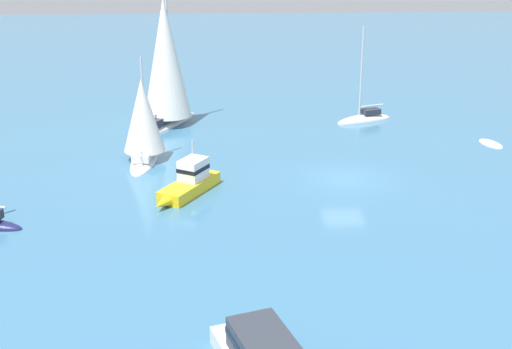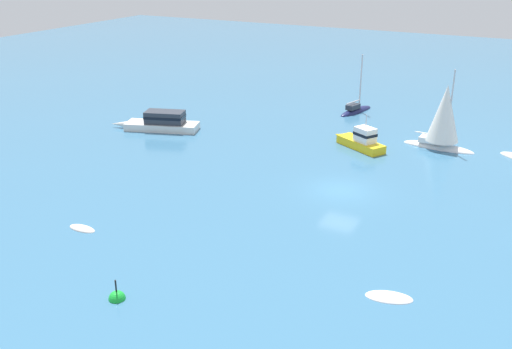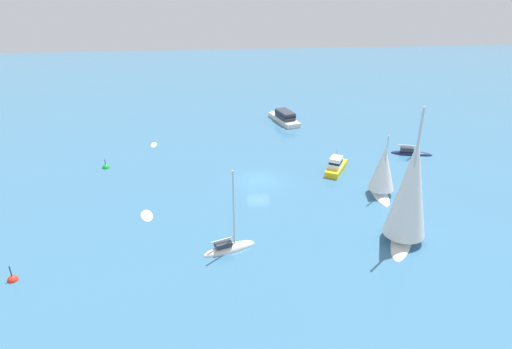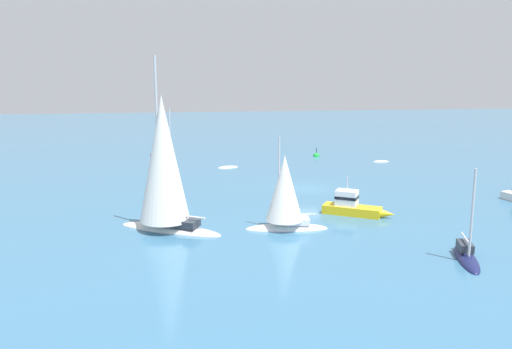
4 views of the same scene
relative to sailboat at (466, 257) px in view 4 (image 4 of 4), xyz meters
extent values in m
plane|color=teal|center=(-5.59, 20.00, -0.15)|extent=(160.00, 160.00, 0.00)
ellipsoid|color=#191E4C|center=(-0.02, -0.06, -0.15)|extent=(2.47, 5.24, 0.83)
cube|color=#2D333D|center=(0.15, 0.54, 0.51)|extent=(1.18, 1.70, 0.49)
cylinder|color=silver|center=(-0.15, -0.55, 2.94)|extent=(0.15, 0.15, 5.35)
cylinder|color=silver|center=(0.15, 0.56, 1.01)|extent=(0.73, 2.26, 0.12)
cube|color=yellow|center=(-3.98, 10.71, 0.20)|extent=(4.64, 3.56, 0.69)
cone|color=yellow|center=(-1.59, 9.32, 0.20)|extent=(1.32, 1.16, 0.69)
cube|color=white|center=(-4.37, 10.93, 1.16)|extent=(2.01, 1.85, 1.23)
cube|color=black|center=(-4.37, 10.93, 1.22)|extent=(2.06, 1.91, 0.24)
cylinder|color=silver|center=(-4.37, 10.93, 2.32)|extent=(0.08, 0.08, 1.10)
ellipsoid|color=silver|center=(-18.06, 8.32, -0.15)|extent=(7.86, 5.36, 0.80)
cube|color=#2D333D|center=(-17.22, 7.86, 0.51)|extent=(2.70, 2.24, 0.50)
cylinder|color=silver|center=(-18.76, 8.69, 6.18)|extent=(0.18, 0.18, 11.85)
cylinder|color=silver|center=(-17.19, 7.84, 1.01)|extent=(3.22, 1.83, 0.14)
cone|color=white|center=(-18.41, 8.50, 5.00)|extent=(4.85, 4.85, 8.89)
cylinder|color=blue|center=(-17.89, 8.54, 0.80)|extent=(0.32, 0.32, 1.09)
sphere|color=tan|center=(-17.89, 8.54, 1.46)|extent=(0.24, 0.24, 0.24)
ellipsoid|color=white|center=(-9.76, 7.56, -0.15)|extent=(6.04, 2.05, 0.74)
cube|color=white|center=(-9.05, 7.50, 0.45)|extent=(1.86, 1.24, 0.45)
cylinder|color=silver|center=(-10.35, 7.61, 3.38)|extent=(0.13, 0.13, 6.31)
cylinder|color=silver|center=(-9.02, 7.50, 0.92)|extent=(2.67, 0.32, 0.10)
cone|color=white|center=(-9.95, 7.57, 2.89)|extent=(2.87, 2.87, 4.73)
ellipsoid|color=white|center=(-12.17, 31.47, -0.15)|extent=(2.51, 1.67, 0.34)
ellipsoid|color=silver|center=(6.21, 32.80, -0.15)|extent=(1.92, 0.84, 0.34)
ellipsoid|color=silver|center=(-18.48, 23.74, -0.15)|extent=(2.72, 4.82, 1.03)
cube|color=#2D333D|center=(-18.67, 24.27, 0.57)|extent=(1.25, 1.61, 0.41)
cylinder|color=silver|center=(-18.31, 23.30, 3.79)|extent=(0.14, 0.14, 6.85)
cylinder|color=silver|center=(-18.68, 24.29, 1.02)|extent=(0.84, 2.03, 0.11)
sphere|color=red|center=(-20.95, 40.55, -0.15)|extent=(0.81, 0.81, 0.81)
cylinder|color=black|center=(-20.95, 40.55, 0.71)|extent=(0.08, 0.08, 0.90)
sphere|color=green|center=(-0.54, 37.64, -0.15)|extent=(0.83, 0.83, 0.83)
cylinder|color=black|center=(-0.54, 37.64, 0.58)|extent=(0.08, 0.08, 0.63)
camera|label=1|loc=(32.94, 12.68, 14.58)|focal=48.26mm
camera|label=2|loc=(-17.51, 55.69, 15.78)|focal=40.78mm
camera|label=3|loc=(-50.21, 24.47, 22.26)|focal=31.51mm
camera|label=4|loc=(-16.78, -30.65, 11.83)|focal=39.43mm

